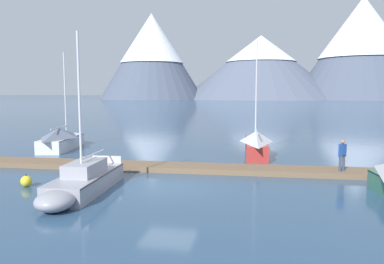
% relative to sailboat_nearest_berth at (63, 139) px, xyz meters
% --- Properties ---
extents(ground_plane, '(700.00, 700.00, 0.00)m').
position_rel_sailboat_nearest_berth_xyz_m(ground_plane, '(11.17, -10.25, -0.79)').
color(ground_plane, '#2D4C6B').
extents(mountain_west_summit, '(56.68, 56.68, 45.88)m').
position_rel_sailboat_nearest_berth_xyz_m(mountain_west_summit, '(-44.97, 174.66, 23.83)').
color(mountain_west_summit, '#4C566B').
rests_on(mountain_west_summit, ground).
extents(mountain_central_massif, '(89.34, 89.34, 35.29)m').
position_rel_sailboat_nearest_berth_xyz_m(mountain_central_massif, '(13.12, 192.72, 17.60)').
color(mountain_central_massif, slate).
rests_on(mountain_central_massif, ground).
extents(mountain_shoulder_ridge, '(71.37, 71.37, 53.60)m').
position_rel_sailboat_nearest_berth_xyz_m(mountain_shoulder_ridge, '(65.61, 190.31, 28.05)').
color(mountain_shoulder_ridge, '#4C566B').
rests_on(mountain_shoulder_ridge, ground).
extents(dock, '(27.70, 2.88, 0.30)m').
position_rel_sailboat_nearest_berth_xyz_m(dock, '(11.17, -6.25, -0.65)').
color(dock, brown).
rests_on(dock, ground).
extents(sailboat_nearest_berth, '(2.77, 7.07, 7.57)m').
position_rel_sailboat_nearest_berth_xyz_m(sailboat_nearest_berth, '(0.00, 0.00, 0.00)').
color(sailboat_nearest_berth, silver).
rests_on(sailboat_nearest_berth, ground).
extents(sailboat_second_berth, '(2.09, 6.66, 7.07)m').
position_rel_sailboat_nearest_berth_xyz_m(sailboat_second_berth, '(7.69, -11.99, -0.25)').
color(sailboat_second_berth, '#93939E').
rests_on(sailboat_second_berth, ground).
extents(sailboat_mid_dock_port, '(1.93, 7.21, 8.05)m').
position_rel_sailboat_nearest_berth_xyz_m(sailboat_mid_dock_port, '(15.01, -0.31, 0.08)').
color(sailboat_mid_dock_port, '#B2332D').
rests_on(sailboat_mid_dock_port, ground).
extents(person_on_dock, '(0.48, 0.41, 1.69)m').
position_rel_sailboat_nearest_berth_xyz_m(person_on_dock, '(19.65, -6.34, 0.47)').
color(person_on_dock, '#384256').
rests_on(person_on_dock, dock).
extents(mooring_buoy_channel_marker, '(0.53, 0.53, 0.61)m').
position_rel_sailboat_nearest_berth_xyz_m(mooring_buoy_channel_marker, '(4.47, -11.33, -0.53)').
color(mooring_buoy_channel_marker, yellow).
rests_on(mooring_buoy_channel_marker, ground).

